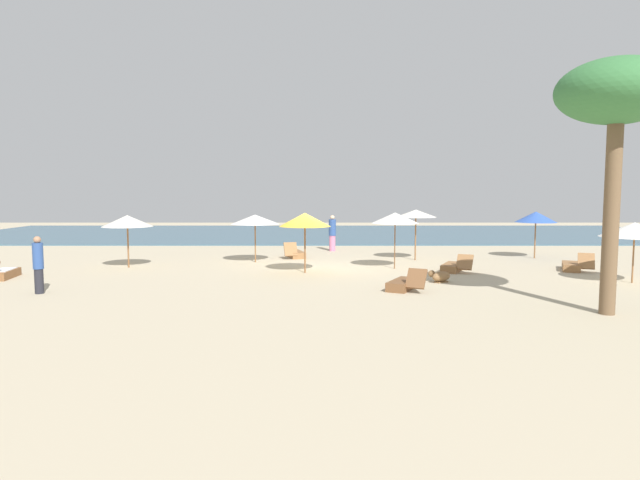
{
  "coord_description": "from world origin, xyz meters",
  "views": [
    {
      "loc": [
        0.08,
        -21.07,
        3.08
      ],
      "look_at": [
        0.18,
        0.47,
        1.1
      ],
      "focal_mm": 31.15,
      "sensor_mm": 36.0,
      "label": 1
    }
  ],
  "objects_px": {
    "lounger_0": "(569,266)",
    "lounger_1": "(293,254)",
    "umbrella_0": "(252,219)",
    "dog": "(437,276)",
    "umbrella_4": "(631,230)",
    "lounger_3": "(401,284)",
    "umbrella_6": "(302,220)",
    "person_0": "(35,265)",
    "umbrella_3": "(124,221)",
    "umbrella_5": "(533,217)",
    "palm_0": "(614,98)",
    "umbrella_1": "(413,214)",
    "umbrella_2": "(393,218)",
    "lounger_4": "(451,267)",
    "person_1": "(330,233)"
  },
  "relations": [
    {
      "from": "lounger_0",
      "to": "lounger_1",
      "type": "bearing_deg",
      "value": 159.61
    },
    {
      "from": "umbrella_0",
      "to": "dog",
      "type": "relative_size",
      "value": 2.53
    },
    {
      "from": "umbrella_4",
      "to": "lounger_0",
      "type": "bearing_deg",
      "value": 103.56
    },
    {
      "from": "umbrella_0",
      "to": "lounger_3",
      "type": "distance_m",
      "value": 8.46
    },
    {
      "from": "umbrella_6",
      "to": "person_0",
      "type": "xyz_separation_m",
      "value": [
        -7.75,
        -4.09,
        -1.09
      ]
    },
    {
      "from": "lounger_0",
      "to": "umbrella_3",
      "type": "bearing_deg",
      "value": 177.41
    },
    {
      "from": "umbrella_5",
      "to": "lounger_3",
      "type": "xyz_separation_m",
      "value": [
        -7.01,
        -7.74,
        -1.68
      ]
    },
    {
      "from": "umbrella_0",
      "to": "lounger_3",
      "type": "bearing_deg",
      "value": -50.22
    },
    {
      "from": "umbrella_6",
      "to": "palm_0",
      "type": "xyz_separation_m",
      "value": [
        7.65,
        -6.79,
        3.29
      ]
    },
    {
      "from": "umbrella_1",
      "to": "lounger_3",
      "type": "height_order",
      "value": "umbrella_1"
    },
    {
      "from": "umbrella_2",
      "to": "lounger_4",
      "type": "distance_m",
      "value": 2.87
    },
    {
      "from": "umbrella_4",
      "to": "person_1",
      "type": "distance_m",
      "value": 13.55
    },
    {
      "from": "umbrella_0",
      "to": "umbrella_1",
      "type": "relative_size",
      "value": 0.93
    },
    {
      "from": "umbrella_0",
      "to": "palm_0",
      "type": "distance_m",
      "value": 14.26
    },
    {
      "from": "umbrella_1",
      "to": "umbrella_5",
      "type": "bearing_deg",
      "value": 6.79
    },
    {
      "from": "umbrella_1",
      "to": "umbrella_6",
      "type": "distance_m",
      "value": 5.97
    },
    {
      "from": "umbrella_1",
      "to": "dog",
      "type": "xyz_separation_m",
      "value": [
        -0.17,
        -5.78,
        -1.83
      ]
    },
    {
      "from": "umbrella_6",
      "to": "lounger_0",
      "type": "bearing_deg",
      "value": 3.41
    },
    {
      "from": "umbrella_2",
      "to": "lounger_0",
      "type": "relative_size",
      "value": 1.24
    },
    {
      "from": "lounger_3",
      "to": "lounger_4",
      "type": "xyz_separation_m",
      "value": [
        2.44,
        3.8,
        -0.0
      ]
    },
    {
      "from": "umbrella_6",
      "to": "lounger_1",
      "type": "xyz_separation_m",
      "value": [
        -0.57,
        4.59,
        -1.79
      ]
    },
    {
      "from": "umbrella_6",
      "to": "umbrella_4",
      "type": "bearing_deg",
      "value": -11.6
    },
    {
      "from": "umbrella_0",
      "to": "lounger_4",
      "type": "relative_size",
      "value": 1.15
    },
    {
      "from": "umbrella_3",
      "to": "palm_0",
      "type": "xyz_separation_m",
      "value": [
        14.63,
        -8.17,
        3.42
      ]
    },
    {
      "from": "umbrella_3",
      "to": "lounger_3",
      "type": "distance_m",
      "value": 11.33
    },
    {
      "from": "umbrella_0",
      "to": "lounger_3",
      "type": "xyz_separation_m",
      "value": [
        5.31,
        -6.38,
        -1.64
      ]
    },
    {
      "from": "umbrella_1",
      "to": "person_0",
      "type": "distance_m",
      "value": 14.71
    },
    {
      "from": "umbrella_0",
      "to": "lounger_1",
      "type": "relative_size",
      "value": 1.18
    },
    {
      "from": "umbrella_2",
      "to": "lounger_1",
      "type": "distance_m",
      "value": 5.65
    },
    {
      "from": "umbrella_2",
      "to": "dog",
      "type": "distance_m",
      "value": 3.77
    },
    {
      "from": "umbrella_3",
      "to": "person_0",
      "type": "bearing_deg",
      "value": -97.91
    },
    {
      "from": "person_0",
      "to": "lounger_4",
      "type": "bearing_deg",
      "value": 18.56
    },
    {
      "from": "umbrella_5",
      "to": "umbrella_3",
      "type": "bearing_deg",
      "value": -170.24
    },
    {
      "from": "lounger_0",
      "to": "lounger_4",
      "type": "height_order",
      "value": "lounger_0"
    },
    {
      "from": "umbrella_2",
      "to": "dog",
      "type": "xyz_separation_m",
      "value": [
        1.08,
        -3.14,
        -1.77
      ]
    },
    {
      "from": "lounger_4",
      "to": "person_1",
      "type": "relative_size",
      "value": 0.99
    },
    {
      "from": "palm_0",
      "to": "dog",
      "type": "bearing_deg",
      "value": 123.6
    },
    {
      "from": "lounger_1",
      "to": "lounger_4",
      "type": "distance_m",
      "value": 7.45
    },
    {
      "from": "person_0",
      "to": "person_1",
      "type": "xyz_separation_m",
      "value": [
        8.92,
        11.32,
        0.03
      ]
    },
    {
      "from": "umbrella_5",
      "to": "lounger_0",
      "type": "relative_size",
      "value": 1.19
    },
    {
      "from": "lounger_3",
      "to": "person_0",
      "type": "distance_m",
      "value": 10.93
    },
    {
      "from": "umbrella_0",
      "to": "umbrella_3",
      "type": "height_order",
      "value": "umbrella_3"
    },
    {
      "from": "umbrella_1",
      "to": "umbrella_4",
      "type": "height_order",
      "value": "umbrella_1"
    },
    {
      "from": "umbrella_3",
      "to": "person_0",
      "type": "height_order",
      "value": "umbrella_3"
    },
    {
      "from": "umbrella_1",
      "to": "lounger_1",
      "type": "relative_size",
      "value": 1.27
    },
    {
      "from": "umbrella_0",
      "to": "umbrella_6",
      "type": "relative_size",
      "value": 0.92
    },
    {
      "from": "umbrella_1",
      "to": "lounger_0",
      "type": "height_order",
      "value": "umbrella_1"
    },
    {
      "from": "umbrella_0",
      "to": "lounger_4",
      "type": "xyz_separation_m",
      "value": [
        7.75,
        -2.58,
        -1.64
      ]
    },
    {
      "from": "umbrella_2",
      "to": "person_1",
      "type": "relative_size",
      "value": 1.22
    },
    {
      "from": "umbrella_0",
      "to": "umbrella_4",
      "type": "height_order",
      "value": "umbrella_0"
    }
  ]
}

